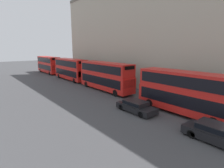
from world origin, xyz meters
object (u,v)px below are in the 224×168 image
(bus_trailing, at_px, (49,64))
(car_dark_sedan, at_px, (217,133))
(bus_leading, at_px, (184,91))
(car_hatchback, at_px, (136,106))
(pedestrian, at_px, (72,72))
(bus_third_in_queue, at_px, (71,68))
(bus_second_in_queue, at_px, (105,75))

(bus_trailing, distance_m, car_dark_sedan, 43.91)
(bus_leading, relative_size, car_dark_sedan, 2.15)
(car_hatchback, relative_size, pedestrian, 2.53)
(bus_third_in_queue, relative_size, bus_trailing, 1.01)
(car_hatchback, bearing_deg, car_dark_sedan, -90.00)
(bus_trailing, bearing_deg, bus_leading, -90.00)
(bus_second_in_queue, relative_size, car_hatchback, 2.48)
(bus_second_in_queue, relative_size, bus_trailing, 1.04)
(car_hatchback, bearing_deg, pedestrian, 77.42)
(bus_leading, bearing_deg, car_hatchback, 134.34)
(car_dark_sedan, distance_m, pedestrian, 36.25)
(bus_third_in_queue, bearing_deg, bus_leading, -90.00)
(pedestrian, bearing_deg, car_hatchback, -102.58)
(bus_trailing, relative_size, pedestrian, 6.01)
(bus_third_in_queue, xyz_separation_m, car_dark_sedan, (-3.40, -30.36, -1.76))
(bus_second_in_queue, xyz_separation_m, car_hatchback, (-3.40, -10.00, -1.83))
(bus_trailing, height_order, car_hatchback, bus_trailing)
(bus_third_in_queue, height_order, car_hatchback, bus_third_in_queue)
(bus_second_in_queue, relative_size, car_dark_sedan, 2.38)
(bus_leading, bearing_deg, bus_third_in_queue, 90.00)
(car_dark_sedan, distance_m, car_hatchback, 8.01)
(car_hatchback, distance_m, pedestrian, 28.39)
(bus_second_in_queue, height_order, bus_trailing, bus_second_in_queue)
(bus_leading, relative_size, bus_trailing, 0.94)
(bus_third_in_queue, bearing_deg, bus_second_in_queue, -90.00)
(bus_leading, bearing_deg, bus_second_in_queue, 90.00)
(bus_trailing, bearing_deg, car_dark_sedan, -94.44)
(bus_third_in_queue, relative_size, car_hatchback, 2.39)
(bus_trailing, relative_size, car_dark_sedan, 2.28)
(bus_second_in_queue, distance_m, bus_trailing, 25.73)
(bus_second_in_queue, relative_size, pedestrian, 6.26)
(bus_second_in_queue, bearing_deg, car_hatchback, -108.77)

